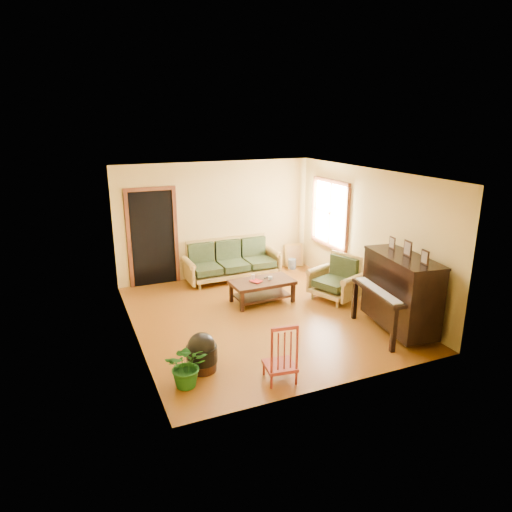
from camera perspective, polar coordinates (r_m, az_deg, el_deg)
name	(u,v)px	position (r m, az deg, el deg)	size (l,w,h in m)	color
floor	(261,316)	(8.47, 0.68, -7.48)	(5.00, 5.00, 0.00)	#62330C
doorway	(153,239)	(9.99, -12.77, 2.13)	(1.08, 0.16, 2.05)	black
window	(330,213)	(10.12, 9.26, 5.27)	(0.12, 1.36, 1.46)	white
sofa	(232,260)	(10.19, -2.96, -0.53)	(2.11, 0.88, 0.90)	#A7843D
coffee_table	(262,291)	(9.01, 0.76, -4.43)	(1.23, 0.67, 0.45)	black
armchair	(335,278)	(9.19, 9.83, -2.76)	(0.85, 0.89, 0.89)	#A7843D
piano	(401,294)	(8.04, 17.62, -4.56)	(0.89, 1.50, 1.33)	black
footstool	(202,356)	(6.74, -6.78, -12.35)	(0.45, 0.45, 0.43)	black
red_chair	(280,351)	(6.37, 3.03, -11.77)	(0.41, 0.45, 0.88)	maroon
leaning_frame	(294,255)	(11.15, 4.75, 0.12)	(0.45, 0.10, 0.59)	gold
ceramic_crock	(292,264)	(11.05, 4.53, -0.99)	(0.19, 0.19, 0.24)	#315293
potted_plant	(187,365)	(6.35, -8.59, -13.35)	(0.56, 0.49, 0.63)	#175117
book	(253,282)	(8.81, -0.38, -3.29)	(0.17, 0.23, 0.02)	#A61A16
candle	(253,277)	(8.93, -0.37, -2.67)	(0.07, 0.07, 0.12)	silver
glass_jar	(270,278)	(8.99, 1.79, -2.76)	(0.08, 0.08, 0.06)	silver
remote	(267,277)	(9.09, 1.37, -2.68)	(0.15, 0.04, 0.02)	black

